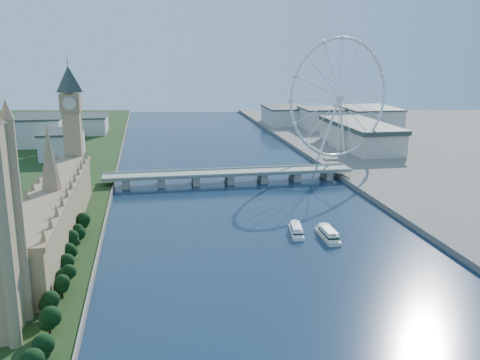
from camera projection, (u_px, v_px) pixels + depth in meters
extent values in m
cube|color=tan|center=(54.00, 216.00, 325.11)|extent=(24.00, 200.00, 28.00)
cone|color=#937A59|center=(49.00, 158.00, 316.46)|extent=(12.00, 12.00, 40.00)
cube|color=tan|center=(74.00, 143.00, 422.14)|extent=(13.00, 13.00, 80.00)
cube|color=#937A59|center=(70.00, 103.00, 414.46)|extent=(15.00, 15.00, 14.00)
pyramid|color=#2D3833|center=(68.00, 66.00, 407.73)|extent=(20.02, 20.02, 20.00)
cube|color=gray|center=(229.00, 173.00, 472.83)|extent=(220.00, 22.00, 2.00)
cube|color=gray|center=(126.00, 183.00, 458.95)|extent=(6.00, 20.00, 7.50)
cube|color=gray|center=(161.00, 181.00, 463.96)|extent=(6.00, 20.00, 7.50)
cube|color=gray|center=(196.00, 180.00, 468.96)|extent=(6.00, 20.00, 7.50)
cube|color=gray|center=(229.00, 178.00, 473.97)|extent=(6.00, 20.00, 7.50)
cube|color=gray|center=(262.00, 177.00, 478.97)|extent=(6.00, 20.00, 7.50)
cube|color=gray|center=(295.00, 176.00, 483.98)|extent=(6.00, 20.00, 7.50)
cube|color=gray|center=(326.00, 174.00, 488.98)|extent=(6.00, 20.00, 7.50)
torus|color=silver|center=(340.00, 98.00, 531.15)|extent=(113.60, 39.12, 118.60)
cylinder|color=silver|center=(340.00, 98.00, 531.15)|extent=(7.25, 6.61, 6.00)
cube|color=gray|center=(331.00, 159.00, 555.59)|extent=(14.00, 10.00, 2.00)
cube|color=beige|center=(62.00, 145.00, 568.64)|extent=(40.00, 60.00, 26.00)
cube|color=beige|center=(39.00, 130.00, 647.31)|extent=(60.00, 80.00, 32.00)
cube|color=beige|center=(88.00, 125.00, 733.36)|extent=(50.00, 70.00, 22.00)
cube|color=beige|center=(323.00, 119.00, 768.57)|extent=(60.00, 60.00, 28.00)
cube|color=beige|center=(368.00, 119.00, 759.22)|extent=(70.00, 90.00, 30.00)
cube|color=beige|center=(286.00, 116.00, 819.75)|extent=(60.00, 80.00, 24.00)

